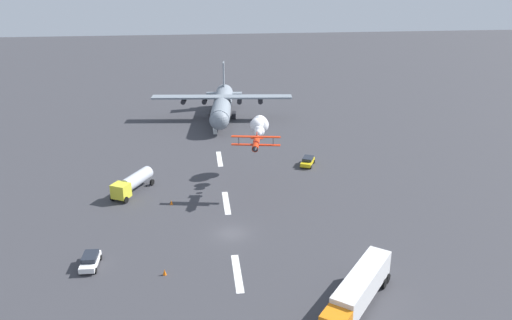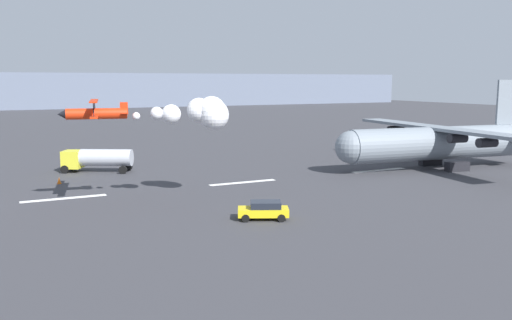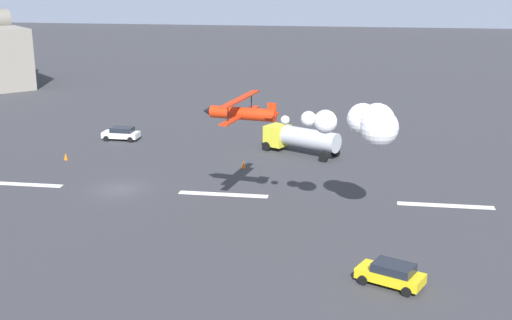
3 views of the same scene
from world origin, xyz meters
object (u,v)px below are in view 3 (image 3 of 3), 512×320
at_px(stunt_biplane_red, 354,122).
at_px(fuel_tanker_truck, 300,138).
at_px(followme_car_yellow, 391,274).
at_px(traffic_cone_far, 244,164).
at_px(airport_staff_sedan, 121,133).
at_px(traffic_cone_near, 66,156).

distance_m(stunt_biplane_red, fuel_tanker_truck, 22.60).
height_order(followme_car_yellow, traffic_cone_far, followme_car_yellow).
height_order(fuel_tanker_truck, traffic_cone_far, fuel_tanker_truck).
height_order(fuel_tanker_truck, airport_staff_sedan, fuel_tanker_truck).
distance_m(stunt_biplane_red, traffic_cone_far, 19.91).
bearing_deg(traffic_cone_far, airport_staff_sedan, 150.53).
bearing_deg(followme_car_yellow, airport_staff_sedan, 131.84).
xyz_separation_m(fuel_tanker_truck, airport_staff_sedan, (-21.10, 2.84, -0.93)).
height_order(stunt_biplane_red, followme_car_yellow, stunt_biplane_red).
bearing_deg(followme_car_yellow, stunt_biplane_red, 106.44).
bearing_deg(followme_car_yellow, fuel_tanker_truck, 105.54).
distance_m(stunt_biplane_red, airport_staff_sedan, 36.53).
xyz_separation_m(fuel_tanker_truck, traffic_cone_near, (-24.02, -6.01, -1.36)).
height_order(stunt_biplane_red, airport_staff_sedan, stunt_biplane_red).
height_order(fuel_tanker_truck, traffic_cone_near, fuel_tanker_truck).
bearing_deg(traffic_cone_far, stunt_biplane_red, -53.68).
xyz_separation_m(fuel_tanker_truck, followme_car_yellow, (8.36, -30.05, -0.93)).
bearing_deg(traffic_cone_far, fuel_tanker_truck, 50.16).
bearing_deg(fuel_tanker_truck, traffic_cone_far, -129.84).
xyz_separation_m(stunt_biplane_red, airport_staff_sedan, (-26.74, 23.69, -7.61)).
height_order(airport_staff_sedan, traffic_cone_near, airport_staff_sedan).
height_order(airport_staff_sedan, traffic_cone_far, airport_staff_sedan).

